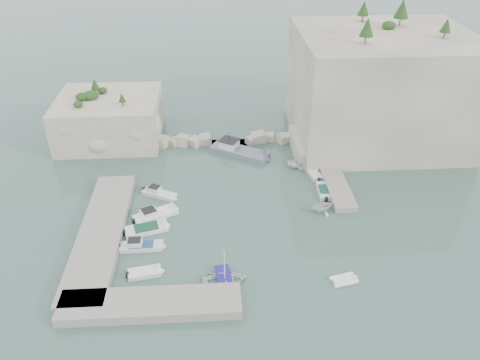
{
  "coord_description": "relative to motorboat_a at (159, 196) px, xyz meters",
  "views": [
    {
      "loc": [
        -3.07,
        -45.32,
        35.9
      ],
      "look_at": [
        0.0,
        6.0,
        3.0
      ],
      "focal_mm": 35.0,
      "sensor_mm": 36.0,
      "label": 1
    }
  ],
  "objects": [
    {
      "name": "cliff_terrace",
      "position": [
        23.85,
        10.6,
        1.25
      ],
      "size": [
        8.0,
        10.0,
        2.5
      ],
      "primitive_type": "cube",
      "color": "beige",
      "rests_on": "ground"
    },
    {
      "name": "motorboat_d",
      "position": [
        -1.11,
        -10.72,
        0.0
      ],
      "size": [
        5.44,
        1.71,
        1.4
      ],
      "primitive_type": null,
      "rotation": [
        0.0,
        0.0,
        0.02
      ],
      "color": "silver",
      "rests_on": "ground"
    },
    {
      "name": "rowboat_mast",
      "position": [
        8.32,
        -16.79,
        2.6
      ],
      "size": [
        0.1,
        0.1,
        4.2
      ],
      "primitive_type": "cylinder",
      "color": "white",
      "rests_on": "rowboat"
    },
    {
      "name": "vegetation",
      "position": [
        28.69,
        17.0,
        17.93
      ],
      "size": [
        53.48,
        13.88,
        13.4
      ],
      "color": "#1E4219",
      "rests_on": "ground"
    },
    {
      "name": "tender_east_c",
      "position": [
        21.85,
        4.21,
        0.0
      ],
      "size": [
        2.31,
        4.76,
        0.7
      ],
      "primitive_type": null,
      "rotation": [
        0.0,
        0.0,
        1.76
      ],
      "color": "silver",
      "rests_on": "ground"
    },
    {
      "name": "outcrop_west",
      "position": [
        -9.15,
        17.6,
        3.5
      ],
      "size": [
        16.0,
        14.0,
        7.0
      ],
      "primitive_type": "cube",
      "color": "beige",
      "rests_on": "ground"
    },
    {
      "name": "rowboat",
      "position": [
        8.32,
        -16.79,
        0.0
      ],
      "size": [
        5.26,
        4.1,
        1.0
      ],
      "primitive_type": "imported",
      "rotation": [
        0.0,
        0.0,
        1.72
      ],
      "color": "white",
      "rests_on": "ground"
    },
    {
      "name": "quay_south",
      "position": [
        0.85,
        -19.9,
        0.55
      ],
      "size": [
        18.0,
        4.0,
        1.1
      ],
      "primitive_type": "cube",
      "color": "#9E9689",
      "rests_on": "ground"
    },
    {
      "name": "quay_west",
      "position": [
        -6.15,
        -8.4,
        0.55
      ],
      "size": [
        5.0,
        24.0,
        1.1
      ],
      "primitive_type": "cube",
      "color": "#9E9689",
      "rests_on": "ground"
    },
    {
      "name": "breakwater",
      "position": [
        9.85,
        14.6,
        0.7
      ],
      "size": [
        28.0,
        3.0,
        1.4
      ],
      "primitive_type": "cube",
      "color": "beige",
      "rests_on": "ground"
    },
    {
      "name": "motorboat_e",
      "position": [
        -0.29,
        -15.08,
        0.0
      ],
      "size": [
        4.09,
        2.22,
        0.7
      ],
      "primitive_type": null,
      "rotation": [
        0.0,
        0.0,
        0.17
      ],
      "color": "white",
      "rests_on": "ground"
    },
    {
      "name": "motorboat_a",
      "position": [
        0.0,
        0.0,
        0.0
      ],
      "size": [
        5.36,
        3.78,
        1.4
      ],
      "primitive_type": null,
      "rotation": [
        0.0,
        0.0,
        -0.48
      ],
      "color": "silver",
      "rests_on": "ground"
    },
    {
      "name": "tender_east_a",
      "position": [
        21.17,
        -4.7,
        0.0
      ],
      "size": [
        4.01,
        3.7,
        1.76
      ],
      "primitive_type": "imported",
      "rotation": [
        0.0,
        0.0,
        1.86
      ],
      "color": "silver",
      "rests_on": "ground"
    },
    {
      "name": "motorboat_c",
      "position": [
        -0.9,
        -7.49,
        0.0
      ],
      "size": [
        5.99,
        3.49,
        0.7
      ],
      "primitive_type": null,
      "rotation": [
        0.0,
        0.0,
        0.27
      ],
      "color": "white",
      "rests_on": "ground"
    },
    {
      "name": "cliff_east",
      "position": [
        33.85,
        15.6,
        8.5
      ],
      "size": [
        26.0,
        22.0,
        17.0
      ],
      "primitive_type": "cube",
      "color": "beige",
      "rests_on": "ground"
    },
    {
      "name": "ground",
      "position": [
        10.85,
        -7.4,
        0.0
      ],
      "size": [
        400.0,
        400.0,
        0.0
      ],
      "primitive_type": "plane",
      "color": "#3F5F55",
      "rests_on": "ground"
    },
    {
      "name": "motorboat_b",
      "position": [
        -0.06,
        -4.62,
        0.0
      ],
      "size": [
        6.38,
        4.56,
        1.4
      ],
      "primitive_type": null,
      "rotation": [
        0.0,
        0.0,
        0.47
      ],
      "color": "white",
      "rests_on": "ground"
    },
    {
      "name": "tender_east_d",
      "position": [
        20.32,
        6.34,
        0.0
      ],
      "size": [
        4.43,
        2.33,
        1.63
      ],
      "primitive_type": "imported",
      "rotation": [
        0.0,
        0.0,
        1.75
      ],
      "color": "white",
      "rests_on": "ground"
    },
    {
      "name": "work_boat",
      "position": [
        11.49,
        10.76,
        0.0
      ],
      "size": [
        10.19,
        7.73,
        2.2
      ],
      "primitive_type": null,
      "rotation": [
        0.0,
        0.0,
        -0.54
      ],
      "color": "slate",
      "rests_on": "ground"
    },
    {
      "name": "ledge_east",
      "position": [
        24.35,
        2.6,
        0.4
      ],
      "size": [
        3.0,
        16.0,
        0.8
      ],
      "primitive_type": "cube",
      "color": "#9E9689",
      "rests_on": "ground"
    },
    {
      "name": "tender_east_b",
      "position": [
        22.34,
        -0.57,
        0.0
      ],
      "size": [
        1.68,
        4.51,
        0.7
      ],
      "primitive_type": null,
      "rotation": [
        0.0,
        0.0,
        1.53
      ],
      "color": "silver",
      "rests_on": "ground"
    },
    {
      "name": "inflatable_dinghy",
      "position": [
        20.96,
        -17.33,
        0.0
      ],
      "size": [
        3.23,
        2.08,
        0.44
      ],
      "primitive_type": null,
      "rotation": [
        0.0,
        0.0,
        0.23
      ],
      "color": "white",
      "rests_on": "ground"
    }
  ]
}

